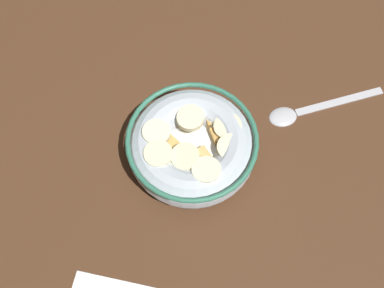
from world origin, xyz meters
The scene contains 3 objects.
ground_plane centered at (0.00, 0.00, -1.00)cm, with size 138.26×138.26×2.00cm, color #472B19.
cereal_bowl centered at (-0.02, 0.01, 2.57)cm, with size 15.21×15.21×4.95cm.
spoon centered at (-14.60, -5.16, 0.32)cm, with size 15.82×5.41×0.80cm.
Camera 1 is at (1.25, 20.60, 46.69)cm, focal length 38.96 mm.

